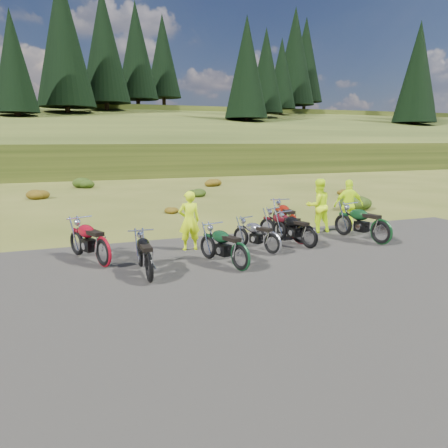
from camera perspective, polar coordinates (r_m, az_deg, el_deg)
name	(u,v)px	position (r m, az deg, el deg)	size (l,w,h in m)	color
ground	(269,266)	(11.79, 5.94, -5.43)	(300.00, 300.00, 0.00)	#444C19
gravel_pad	(310,289)	(10.13, 11.12, -8.33)	(20.00, 12.00, 0.04)	black
hill_slope	(97,166)	(60.37, -16.25, 7.35)	(300.00, 46.00, 3.00)	#283712
hill_plateau	(76,153)	(120.22, -18.82, 8.77)	(300.00, 90.00, 9.17)	#283712
conifer_21	(13,61)	(60.89, -25.85, 18.62)	(5.28, 5.28, 14.00)	black
conifer_22	(63,38)	(67.45, -20.29, 21.80)	(7.92, 7.92, 20.00)	black
conifer_23	(104,45)	(73.89, -15.43, 21.60)	(7.48, 7.48, 19.00)	black
conifer_24	(136,51)	(80.72, -11.38, 21.32)	(7.04, 7.04, 18.00)	black
conifer_25	(163,56)	(87.80, -7.98, 20.89)	(6.60, 6.60, 17.00)	black
conifer_26	(247,67)	(65.38, 2.98, 19.76)	(6.16, 6.16, 16.00)	black
conifer_27	(266,71)	(73.37, 5.50, 19.30)	(5.72, 5.72, 15.00)	black
conifer_28	(281,74)	(81.47, 7.51, 18.91)	(5.28, 5.28, 14.00)	black
conifer_29	(295,57)	(90.19, 9.23, 20.78)	(7.92, 7.92, 20.00)	black
conifer_30	(305,60)	(98.41, 10.59, 20.31)	(7.48, 7.48, 19.00)	black
conifer_31	(418,72)	(81.52, 23.97, 17.68)	(7.04, 7.04, 18.00)	black
conifer_32	(418,75)	(90.02, 24.04, 17.39)	(6.60, 6.60, 17.00)	black
conifer_33	(419,77)	(98.52, 24.10, 17.15)	(6.16, 6.16, 16.00)	black
conifer_34	(419,78)	(107.03, 24.14, 16.95)	(5.72, 5.72, 15.00)	black
conifer_35	(420,80)	(115.53, 24.19, 16.78)	(5.28, 5.28, 14.00)	black
conifer_36	(421,71)	(124.36, 24.32, 17.78)	(7.92, 7.92, 20.00)	black
shrub_2	(38,193)	(26.84, -23.17, 3.79)	(1.30, 1.30, 0.77)	#60390C
shrub_3	(85,181)	(32.14, -17.71, 5.33)	(1.56, 1.56, 0.92)	#20360D
shrub_4	(170,209)	(20.08, -7.06, 2.02)	(0.77, 0.77, 0.45)	#60390C
shrub_5	(196,192)	(25.90, -3.69, 4.24)	(1.03, 1.03, 0.61)	#20360D
shrub_6	(212,181)	(31.81, -1.56, 5.64)	(1.30, 1.30, 0.77)	#60390C
shrub_7	(357,200)	(22.00, 16.96, 3.02)	(1.56, 1.56, 0.92)	#20360D
shrub_8	(341,191)	(27.97, 14.98, 4.23)	(0.77, 0.77, 0.45)	#60390C
motorcycle_0	(150,284)	(10.45, -9.66, -7.69)	(2.03, 0.68, 1.06)	black
motorcycle_1	(104,268)	(11.94, -15.41, -5.56)	(2.29, 0.76, 1.20)	maroon
motorcycle_2	(240,272)	(11.18, 2.15, -6.28)	(2.09, 0.70, 1.09)	black
motorcycle_3	(272,255)	(12.80, 6.31, -4.11)	(1.91, 0.64, 1.00)	#99999D
motorcycle_4	(301,245)	(14.20, 9.97, -2.70)	(2.04, 0.68, 1.07)	#410A11
motorcycle_5	(309,249)	(13.71, 11.01, -3.24)	(1.97, 0.66, 1.03)	black
motorcycle_6	(292,239)	(15.02, 8.94, -1.93)	(2.29, 0.76, 1.20)	maroon
motorcycle_7	(380,245)	(14.79, 19.75, -2.65)	(2.33, 0.78, 1.22)	#0E3316
person_middle	(189,222)	(13.12, -4.56, 0.31)	(0.65, 0.43, 1.80)	#C6EE0C
person_right_a	(318,206)	(16.00, 12.17, 2.26)	(0.94, 0.73, 1.93)	#C6EE0C
person_right_b	(349,206)	(16.62, 15.96, 2.30)	(1.10, 0.46, 1.87)	#C6EE0C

